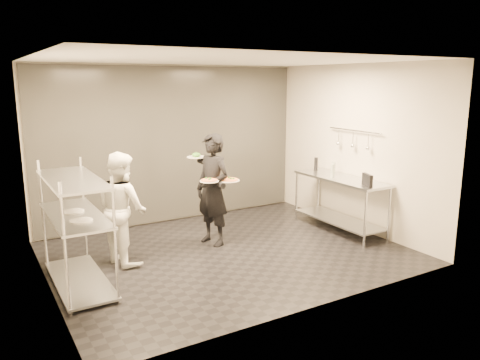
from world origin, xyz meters
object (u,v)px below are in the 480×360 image
pass_rack (76,226)px  bottle_green (332,171)px  pizza_plate_far (229,180)px  bottle_clear (334,168)px  pizza_plate_near (209,180)px  salad_plate (196,156)px  bottle_dark (316,164)px  chef (122,208)px  pos_monitor (367,180)px  waiter (213,190)px  prep_counter (340,194)px

pass_rack → bottle_green: size_ratio=7.13×
pizza_plate_far → bottle_clear: 2.13m
pizza_plate_near → salad_plate: (0.04, 0.51, 0.30)m
salad_plate → bottle_dark: bearing=-0.7°
pass_rack → bottle_dark: size_ratio=7.09×
chef → bottle_dark: bearing=-98.0°
chef → bottle_green: (3.49, -0.38, 0.24)m
pizza_plate_near → bottle_clear: bottle_clear is taller
pass_rack → bottle_green: 4.21m
pos_monitor → bottle_dark: bearing=102.0°
bottle_green → bottle_dark: 0.71m
bottle_green → pass_rack: bearing=-179.0°
pizza_plate_far → bottle_green: bottle_green is taller
pos_monitor → bottle_clear: bearing=96.6°
salad_plate → bottle_clear: salad_plate is taller
pizza_plate_near → pos_monitor: pos_monitor is taller
chef → pos_monitor: (3.50, -1.17, 0.23)m
waiter → pass_rack: bearing=-93.9°
waiter → pizza_plate_far: bearing=24.3°
chef → bottle_dark: size_ratio=6.98×
chef → pos_monitor: bearing=-121.2°
pass_rack → pizza_plate_near: size_ratio=5.68×
waiter → bottle_clear: 2.32m
waiter → bottle_dark: (2.26, 0.27, 0.16)m
chef → pizza_plate_near: size_ratio=5.59×
chef → pizza_plate_far: bearing=-108.9°
prep_counter → chef: (-3.62, 0.45, 0.16)m
pass_rack → pizza_plate_far: 2.36m
pizza_plate_far → salad_plate: size_ratio=1.10×
prep_counter → bottle_dark: bearing=83.9°
pizza_plate_far → chef: bearing=173.8°
pass_rack → pizza_plate_near: 2.03m
prep_counter → salad_plate: (-2.31, 0.78, 0.74)m
pos_monitor → bottle_dark: (0.20, 1.47, 0.02)m
pizza_plate_far → pizza_plate_near: bearing=-178.4°
bottle_green → bottle_dark: size_ratio=1.00×
pass_rack → pos_monitor: size_ratio=5.92×
waiter → pizza_plate_near: (-0.16, -0.21, 0.20)m
pizza_plate_near → pos_monitor: size_ratio=1.04×
prep_counter → pizza_plate_near: (-2.35, 0.27, 0.45)m
pizza_plate_far → bottle_clear: size_ratio=1.53×
chef → pass_rack: bearing=109.8°
pizza_plate_near → pizza_plate_far: (0.34, 0.01, -0.03)m
prep_counter → bottle_dark: size_ratio=7.98×
prep_counter → pos_monitor: (-0.12, -0.72, 0.39)m
salad_plate → pizza_plate_far: bearing=-58.8°
waiter → bottle_dark: size_ratio=7.71×
waiter → pizza_plate_far: size_ratio=5.42×
waiter → bottle_green: waiter is taller
salad_plate → bottle_dark: (2.39, -0.03, -0.34)m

